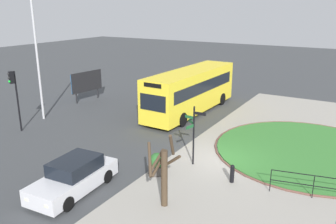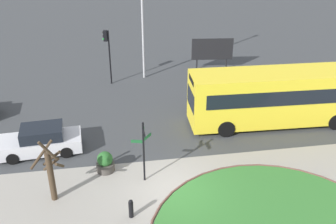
% 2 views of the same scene
% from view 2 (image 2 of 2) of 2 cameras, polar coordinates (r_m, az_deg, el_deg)
% --- Properties ---
extents(ground, '(120.00, 120.00, 0.00)m').
position_cam_2_polar(ground, '(18.68, 0.91, -11.41)').
color(ground, '#3D3F42').
extents(sidewalk_paving, '(32.00, 8.63, 0.02)m').
position_cam_2_polar(sidewalk_paving, '(17.41, 1.90, -14.81)').
color(sidewalk_paving, '#9E998E').
rests_on(sidewalk_paving, ground).
extents(signpost_directional, '(0.99, 1.18, 3.20)m').
position_cam_2_polar(signpost_directional, '(18.34, -3.56, -5.06)').
color(signpost_directional, black).
rests_on(signpost_directional, ground).
extents(bollard_foreground, '(0.21, 0.21, 0.91)m').
position_cam_2_polar(bollard_foreground, '(17.13, -5.38, -13.71)').
color(bollard_foreground, black).
rests_on(bollard_foreground, ground).
extents(bus_yellow, '(10.51, 2.81, 3.35)m').
position_cam_2_polar(bus_yellow, '(24.22, 15.54, 2.16)').
color(bus_yellow, yellow).
rests_on(bus_yellow, ground).
extents(car_near_lane, '(4.43, 2.04, 1.52)m').
position_cam_2_polar(car_near_lane, '(22.08, -17.95, -3.99)').
color(car_near_lane, silver).
rests_on(car_near_lane, ground).
extents(traffic_light_near, '(0.48, 0.31, 4.05)m').
position_cam_2_polar(traffic_light_near, '(29.06, -8.80, 9.51)').
color(traffic_light_near, black).
rests_on(traffic_light_near, ground).
extents(lamppost_tall, '(0.32, 0.32, 9.56)m').
position_cam_2_polar(lamppost_tall, '(29.37, -3.74, 14.24)').
color(lamppost_tall, '#B7B7BC').
rests_on(lamppost_tall, ground).
extents(billboard_left, '(3.31, 0.50, 2.61)m').
position_cam_2_polar(billboard_left, '(32.10, 6.42, 8.96)').
color(billboard_left, black).
rests_on(billboard_left, ground).
extents(planter_near_signpost, '(0.90, 0.90, 1.09)m').
position_cam_2_polar(planter_near_signpost, '(19.93, -9.08, -7.25)').
color(planter_near_signpost, '#47423D').
rests_on(planter_near_signpost, ground).
extents(street_tree_bare, '(1.46, 1.45, 3.30)m').
position_cam_2_polar(street_tree_bare, '(18.11, -16.62, -8.14)').
color(street_tree_bare, '#423323').
rests_on(street_tree_bare, ground).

